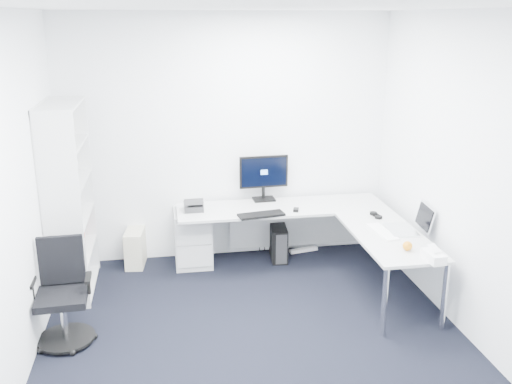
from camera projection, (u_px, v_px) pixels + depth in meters
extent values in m
plane|color=black|center=(259.00, 352.00, 4.68)|extent=(4.20, 4.20, 0.00)
plane|color=white|center=(260.00, 7.00, 3.88)|extent=(4.20, 4.20, 0.00)
cube|color=white|center=(227.00, 139.00, 6.26)|extent=(3.60, 0.02, 2.70)
cube|color=white|center=(348.00, 349.00, 2.30)|extent=(3.60, 0.02, 2.70)
cube|color=white|center=(7.00, 208.00, 4.00)|extent=(0.02, 4.20, 2.70)
cube|color=white|center=(480.00, 184.00, 4.57)|extent=(0.02, 4.20, 2.70)
cube|color=#B1B4B4|center=(193.00, 237.00, 6.29)|extent=(0.40, 0.50, 0.61)
cube|color=black|center=(278.00, 243.00, 6.43)|extent=(0.21, 0.41, 0.38)
cube|color=beige|center=(136.00, 247.00, 6.29)|extent=(0.24, 0.44, 0.40)
cube|color=white|center=(304.00, 250.00, 6.68)|extent=(0.35, 0.13, 0.04)
cube|color=black|center=(261.00, 215.00, 5.89)|extent=(0.50, 0.25, 0.02)
cube|color=black|center=(296.00, 210.00, 6.03)|extent=(0.08, 0.10, 0.03)
cube|color=white|center=(382.00, 232.00, 5.44)|extent=(0.17, 0.46, 0.02)
sphere|color=orange|center=(407.00, 246.00, 5.01)|extent=(0.09, 0.09, 0.09)
cube|color=white|center=(433.00, 257.00, 4.79)|extent=(0.14, 0.24, 0.08)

